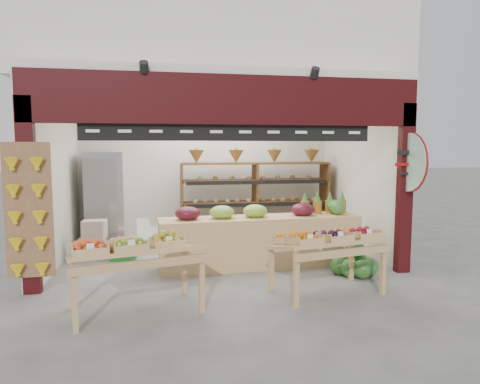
% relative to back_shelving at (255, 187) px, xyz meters
% --- Properties ---
extents(ground, '(60.00, 60.00, 0.00)m').
position_rel_back_shelving_xyz_m(ground, '(-0.95, -1.64, -1.15)').
color(ground, '#62615D').
rests_on(ground, ground).
extents(shop_structure, '(6.36, 5.12, 5.40)m').
position_rel_back_shelving_xyz_m(shop_structure, '(-0.95, -0.02, 2.77)').
color(shop_structure, white).
rests_on(shop_structure, ground).
extents(banana_board, '(0.60, 0.15, 1.80)m').
position_rel_back_shelving_xyz_m(banana_board, '(-3.68, -2.81, -0.04)').
color(banana_board, '#8F6341').
rests_on(banana_board, ground).
extents(gift_sign, '(0.04, 0.93, 0.92)m').
position_rel_back_shelving_xyz_m(gift_sign, '(1.80, -2.78, 0.60)').
color(gift_sign, '#B1DEC6').
rests_on(gift_sign, ground).
extents(back_shelving, '(3.14, 0.51, 1.93)m').
position_rel_back_shelving_xyz_m(back_shelving, '(0.00, 0.00, 0.00)').
color(back_shelving, brown).
rests_on(back_shelving, ground).
extents(refrigerator, '(0.84, 0.84, 1.88)m').
position_rel_back_shelving_xyz_m(refrigerator, '(-3.10, 0.10, -0.21)').
color(refrigerator, silver).
rests_on(refrigerator, ground).
extents(cardboard_stack, '(0.99, 0.72, 0.70)m').
position_rel_back_shelving_xyz_m(cardboard_stack, '(-2.92, -0.97, -0.90)').
color(cardboard_stack, beige).
rests_on(cardboard_stack, ground).
extents(mid_counter, '(3.35, 0.79, 1.05)m').
position_rel_back_shelving_xyz_m(mid_counter, '(-0.35, -1.96, -0.69)').
color(mid_counter, tan).
rests_on(mid_counter, ground).
extents(display_table_left, '(1.70, 1.18, 0.99)m').
position_rel_back_shelving_xyz_m(display_table_left, '(-2.38, -3.61, -0.39)').
color(display_table_left, tan).
rests_on(display_table_left, ground).
extents(display_table_right, '(1.58, 1.07, 0.94)m').
position_rel_back_shelving_xyz_m(display_table_right, '(0.24, -3.40, -0.42)').
color(display_table_right, tan).
rests_on(display_table_right, ground).
extents(watermelon_pile, '(0.71, 0.71, 0.55)m').
position_rel_back_shelving_xyz_m(watermelon_pile, '(0.98, -2.70, -0.97)').
color(watermelon_pile, '#1D4E1A').
rests_on(watermelon_pile, ground).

